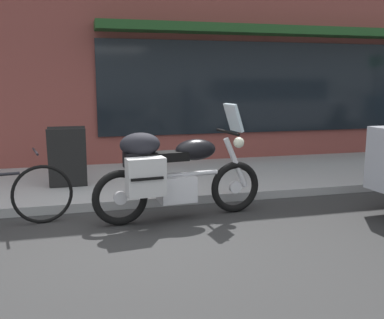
% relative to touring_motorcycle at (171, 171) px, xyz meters
% --- Properties ---
extents(ground_plane, '(80.00, 80.00, 0.00)m').
position_rel_touring_motorcycle_xyz_m(ground_plane, '(-0.50, -0.61, -0.61)').
color(ground_plane, '#2A2A2A').
extents(touring_motorcycle, '(2.17, 0.81, 1.41)m').
position_rel_touring_motorcycle_xyz_m(touring_motorcycle, '(0.00, 0.00, 0.00)').
color(touring_motorcycle, black).
rests_on(touring_motorcycle, ground_plane).
extents(sandwich_board_sign, '(0.55, 0.41, 0.89)m').
position_rel_touring_motorcycle_xyz_m(sandwich_board_sign, '(-1.23, 1.61, -0.04)').
color(sandwich_board_sign, black).
rests_on(sandwich_board_sign, sidewalk_curb).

